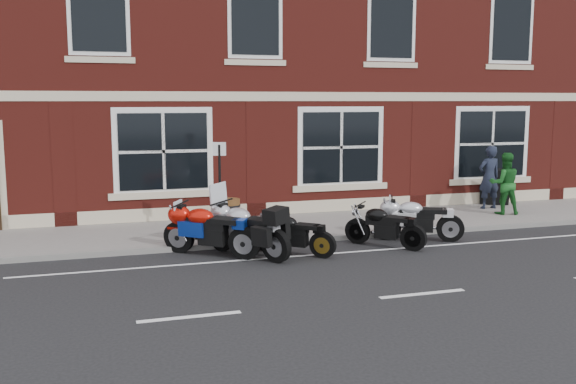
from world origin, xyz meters
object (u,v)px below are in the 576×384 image
object	(u,v)px
barrel_planter	(229,212)
moto_sport_black	(293,232)
pedestrian_right	(505,183)
parking_sign	(220,182)
moto_naked_black	(384,225)
moto_sport_red	(210,228)
moto_touring_silver	(246,227)
pedestrian_left	(489,177)
a_board_sign	(495,187)
moto_sport_silver	(417,218)

from	to	relation	value
barrel_planter	moto_sport_black	bearing A→B (deg)	-77.20
pedestrian_right	parking_sign	size ratio (longest dim) A/B	0.78
pedestrian_right	parking_sign	world-z (taller)	parking_sign
moto_naked_black	moto_sport_red	bearing A→B (deg)	134.33
barrel_planter	moto_sport_red	bearing A→B (deg)	-110.20
moto_sport_black	moto_naked_black	size ratio (longest dim) A/B	0.94
moto_touring_silver	moto_naked_black	xyz separation A→B (m)	(3.17, -0.10, -0.11)
pedestrian_right	moto_touring_silver	bearing A→B (deg)	33.59
pedestrian_left	parking_sign	xyz separation A→B (m)	(-8.34, -1.45, 0.35)
moto_sport_red	a_board_sign	xyz separation A→B (m)	(9.41, 3.34, 0.09)
parking_sign	pedestrian_right	bearing A→B (deg)	25.98
pedestrian_right	barrel_planter	world-z (taller)	pedestrian_right
moto_sport_black	pedestrian_right	world-z (taller)	pedestrian_right
moto_sport_red	parking_sign	xyz separation A→B (m)	(0.51, 1.38, 0.81)
barrel_planter	parking_sign	world-z (taller)	parking_sign
moto_touring_silver	parking_sign	size ratio (longest dim) A/B	0.92
moto_sport_silver	pedestrian_right	xyz separation A→B (m)	(3.77, 1.90, 0.44)
parking_sign	moto_sport_silver	bearing A→B (deg)	5.07
pedestrian_right	parking_sign	xyz separation A→B (m)	(-8.20, -0.52, 0.41)
moto_sport_silver	barrel_planter	size ratio (longest dim) A/B	2.96
moto_touring_silver	pedestrian_right	size ratio (longest dim) A/B	1.17
moto_sport_silver	moto_naked_black	size ratio (longest dim) A/B	1.24
moto_touring_silver	parking_sign	world-z (taller)	parking_sign
moto_sport_red	barrel_planter	size ratio (longest dim) A/B	2.80
moto_sport_red	moto_sport_silver	world-z (taller)	moto_sport_red
moto_sport_silver	parking_sign	world-z (taller)	parking_sign
barrel_planter	parking_sign	size ratio (longest dim) A/B	0.30
moto_sport_red	pedestrian_right	xyz separation A→B (m)	(8.71, 1.91, 0.40)
moto_touring_silver	moto_sport_black	xyz separation A→B (m)	(0.99, -0.20, -0.14)
moto_sport_silver	pedestrian_left	xyz separation A→B (m)	(3.90, 2.83, 0.51)
moto_sport_red	moto_naked_black	distance (m)	3.93
moto_naked_black	pedestrian_right	size ratio (longest dim) A/B	0.91
moto_sport_red	moto_sport_silver	xyz separation A→B (m)	(4.94, 0.01, -0.05)
moto_touring_silver	pedestrian_left	size ratio (longest dim) A/B	1.09
moto_touring_silver	barrel_planter	bearing A→B (deg)	52.60
moto_sport_silver	a_board_sign	xyz separation A→B (m)	(4.47, 3.34, 0.13)
pedestrian_left	barrel_planter	distance (m)	7.86
moto_sport_black	parking_sign	distance (m)	2.39
moto_sport_black	a_board_sign	bearing A→B (deg)	-21.90
moto_sport_red	barrel_planter	bearing A→B (deg)	19.69
pedestrian_left	pedestrian_right	bearing A→B (deg)	82.47
moto_sport_black	a_board_sign	size ratio (longest dim) A/B	1.33
moto_touring_silver	parking_sign	bearing A→B (deg)	65.79
moto_sport_red	pedestrian_left	size ratio (longest dim) A/B	0.99
moto_sport_black	moto_sport_silver	bearing A→B (deg)	-40.04
moto_touring_silver	moto_sport_red	distance (m)	0.79
moto_naked_black	parking_sign	xyz separation A→B (m)	(-3.40, 1.74, 0.89)
moto_touring_silver	barrel_planter	distance (m)	3.00
moto_sport_red	pedestrian_right	bearing A→B (deg)	-37.76
moto_sport_red	moto_naked_black	xyz separation A→B (m)	(3.91, -0.35, -0.08)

